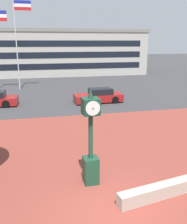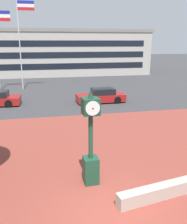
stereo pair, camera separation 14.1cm
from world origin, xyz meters
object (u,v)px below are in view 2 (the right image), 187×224
object	(u,v)px
street_clock	(91,143)
car_street_near	(101,96)
civic_building	(64,52)
flagpole_secondary	(21,36)

from	to	relation	value
street_clock	car_street_near	distance (m)	13.67
street_clock	civic_building	bearing A→B (deg)	83.05
flagpole_secondary	street_clock	bearing A→B (deg)	-80.40
car_street_near	civic_building	bearing A→B (deg)	0.30
car_street_near	flagpole_secondary	bearing A→B (deg)	38.96
street_clock	civic_building	world-z (taller)	civic_building
flagpole_secondary	civic_building	xyz separation A→B (m)	(6.02, 14.93, -2.26)
street_clock	civic_building	xyz separation A→B (m)	(2.43, 36.18, 1.98)
flagpole_secondary	civic_building	size ratio (longest dim) A/B	0.35
car_street_near	flagpole_secondary	size ratio (longest dim) A/B	0.45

